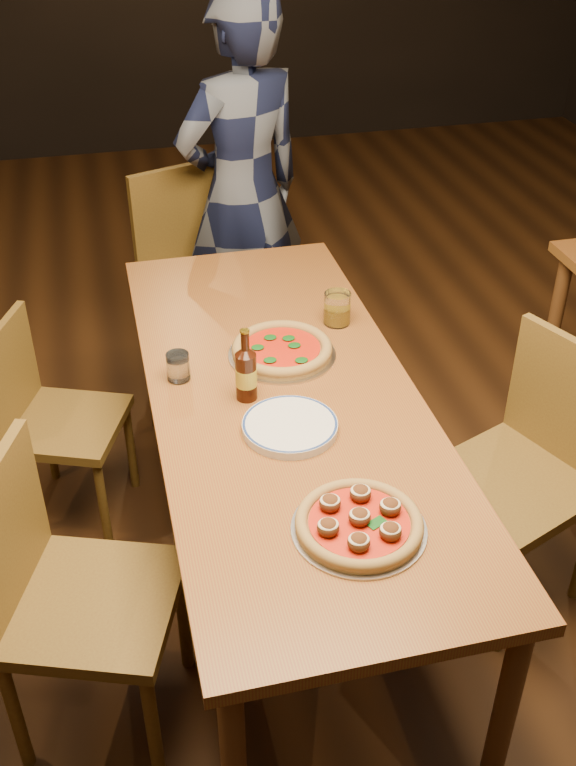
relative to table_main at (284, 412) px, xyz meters
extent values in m
plane|color=black|center=(0.00, 0.00, -0.68)|extent=(9.00, 9.00, 0.00)
cube|color=brown|center=(0.00, 0.00, 0.05)|extent=(0.80, 2.00, 0.04)
cylinder|color=brown|center=(-0.34, 0.94, -0.32)|extent=(0.06, 0.06, 0.71)
cylinder|color=brown|center=(0.34, -0.94, -0.32)|extent=(0.06, 0.06, 0.71)
cylinder|color=brown|center=(0.34, 0.94, -0.32)|extent=(0.06, 0.06, 0.71)
cylinder|color=brown|center=(1.36, 0.74, -0.32)|extent=(0.06, 0.06, 0.71)
cylinder|color=#B7B7BF|center=(0.05, -0.61, 0.07)|extent=(0.34, 0.34, 0.01)
cylinder|color=#A88F46|center=(0.05, -0.61, 0.09)|extent=(0.31, 0.31, 0.02)
torus|color=#A88F46|center=(0.05, -0.61, 0.10)|extent=(0.32, 0.32, 0.03)
cylinder|color=#A71E09|center=(0.05, -0.61, 0.10)|extent=(0.25, 0.25, 0.00)
cylinder|color=#B7B7BF|center=(0.04, 0.21, 0.08)|extent=(0.35, 0.35, 0.01)
cylinder|color=#A88F46|center=(0.04, 0.21, 0.09)|extent=(0.32, 0.32, 0.02)
torus|color=#A88F46|center=(0.04, 0.21, 0.10)|extent=(0.33, 0.33, 0.04)
cylinder|color=#A71E09|center=(0.04, 0.21, 0.10)|extent=(0.25, 0.25, 0.00)
cylinder|color=white|center=(-0.03, -0.18, 0.08)|extent=(0.27, 0.27, 0.03)
cylinder|color=black|center=(-0.11, 0.00, 0.15)|extent=(0.06, 0.06, 0.15)
cylinder|color=black|center=(-0.11, 0.00, 0.26)|extent=(0.02, 0.02, 0.08)
cylinder|color=gold|center=(-0.11, 0.00, 0.15)|extent=(0.06, 0.06, 0.06)
cylinder|color=white|center=(-0.30, 0.15, 0.12)|extent=(0.07, 0.07, 0.09)
cylinder|color=#9F7212|center=(0.27, 0.37, 0.13)|extent=(0.09, 0.09, 0.11)
imported|color=black|center=(0.14, 1.36, 0.17)|extent=(0.72, 0.60, 1.69)
camera|label=1|loc=(-0.48, -2.06, 1.56)|focal=40.00mm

